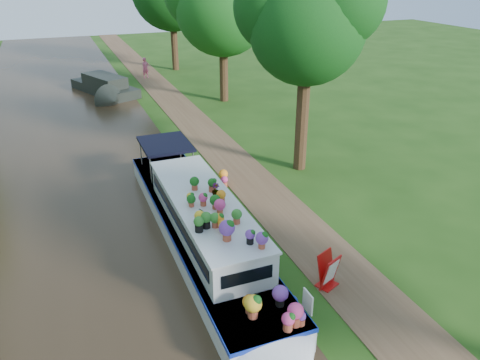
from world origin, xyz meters
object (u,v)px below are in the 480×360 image
plant_boat (206,228)px  pedestrian_pink (145,68)px  second_boat (105,87)px  sandwich_board (328,272)px

plant_boat → pedestrian_pink: 25.70m
plant_boat → second_boat: bearing=91.3°
sandwich_board → second_boat: bearing=73.6°
second_boat → sandwich_board: bearing=-105.6°
pedestrian_pink → second_boat: bearing=-154.2°
plant_boat → pedestrian_pink: plant_boat is taller
pedestrian_pink → plant_boat: bearing=-118.6°
sandwich_board → pedestrian_pink: 28.56m
plant_boat → sandwich_board: plant_boat is taller
plant_boat → pedestrian_pink: (3.17, 25.51, -0.01)m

